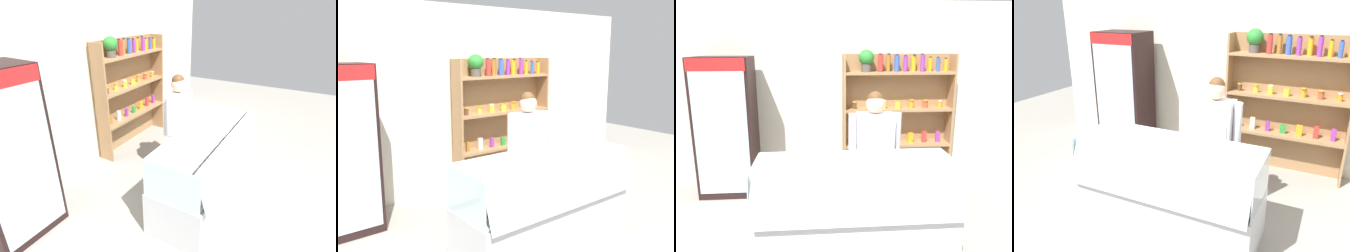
% 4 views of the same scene
% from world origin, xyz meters
% --- Properties ---
extents(ground_plane, '(12.00, 12.00, 0.00)m').
position_xyz_m(ground_plane, '(0.00, 0.00, 0.00)').
color(ground_plane, gray).
extents(back_wall, '(6.80, 0.10, 2.70)m').
position_xyz_m(back_wall, '(0.00, 2.10, 1.35)').
color(back_wall, silver).
rests_on(back_wall, ground).
extents(drinks_fridge, '(0.77, 0.58, 1.92)m').
position_xyz_m(drinks_fridge, '(-1.86, 1.61, 0.96)').
color(drinks_fridge, black).
rests_on(drinks_fridge, ground).
extents(shelving_unit, '(1.65, 0.29, 2.01)m').
position_xyz_m(shelving_unit, '(0.57, 1.90, 1.13)').
color(shelving_unit, '#9E754C').
rests_on(shelving_unit, ground).
extents(deli_display_case, '(1.93, 0.75, 1.01)m').
position_xyz_m(deli_display_case, '(-0.25, 0.02, 0.31)').
color(deli_display_case, silver).
rests_on(deli_display_case, ground).
extents(shop_clerk, '(0.60, 0.25, 1.58)m').
position_xyz_m(shop_clerk, '(0.04, 0.61, 0.93)').
color(shop_clerk, '#383D51').
rests_on(shop_clerk, ground).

